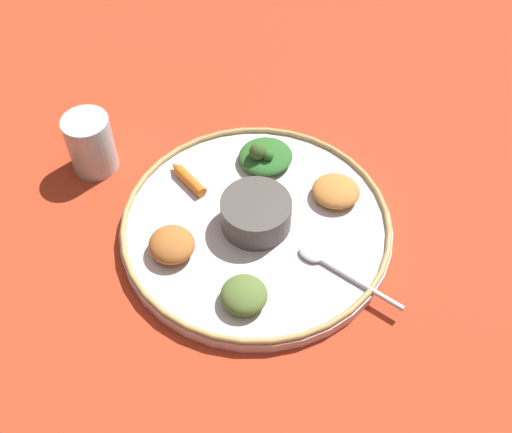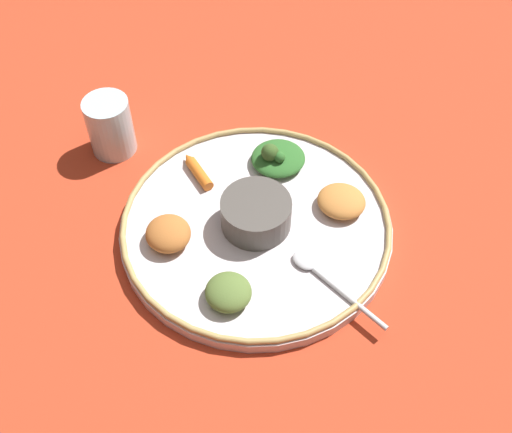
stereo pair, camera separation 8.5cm
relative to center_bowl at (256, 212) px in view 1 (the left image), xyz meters
The scene contains 11 objects.
ground_plane 0.04m from the center_bowl, ahead, with size 2.40×2.40×0.00m, color #B7381E.
platter 0.03m from the center_bowl, ahead, with size 0.37×0.37×0.02m, color silver.
platter_rim 0.02m from the center_bowl, ahead, with size 0.37×0.37×0.01m, color tan.
center_bowl is the anchor object (origin of this frame).
spoon 0.12m from the center_bowl, 132.99° to the right, with size 0.12×0.12×0.01m.
greens_pile 0.12m from the center_bowl, 12.49° to the right, with size 0.09×0.10×0.04m.
carrot_near_spoon 0.12m from the center_bowl, 46.31° to the left, with size 0.07×0.05×0.02m.
mound_chickpea 0.12m from the center_bowl, 107.01° to the left, with size 0.06×0.06×0.03m, color #B2662D.
mound_collards 0.12m from the center_bowl, 167.01° to the left, with size 0.06×0.06×0.03m, color #567033.
mound_squash 0.12m from the center_bowl, 72.99° to the right, with size 0.07×0.06×0.02m, color #C67A38.
drinking_glass 0.27m from the center_bowl, 56.47° to the left, with size 0.07×0.07×0.09m.
Camera 1 is at (-0.53, 0.06, 0.70)m, focal length 44.75 mm.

